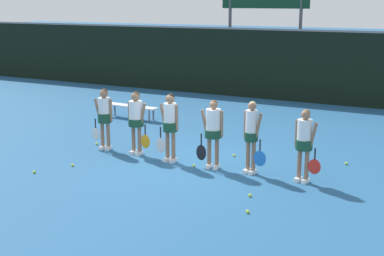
# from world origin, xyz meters

# --- Properties ---
(ground_plane) EXTENTS (140.00, 140.00, 0.00)m
(ground_plane) POSITION_xyz_m (0.00, 0.00, 0.00)
(ground_plane) COLOR #235684
(fence_windscreen) EXTENTS (60.00, 0.08, 2.92)m
(fence_windscreen) POSITION_xyz_m (0.00, 9.50, 1.47)
(fence_windscreen) COLOR black
(fence_windscreen) RESTS_ON ground_plane
(scoreboard) EXTENTS (3.92, 0.15, 4.95)m
(scoreboard) POSITION_xyz_m (-2.08, 10.83, 3.89)
(scoreboard) COLOR #515156
(scoreboard) RESTS_ON ground_plane
(bench_courtside) EXTENTS (2.05, 0.46, 0.46)m
(bench_courtside) POSITION_xyz_m (-4.29, 3.72, 0.40)
(bench_courtside) COLOR silver
(bench_courtside) RESTS_ON ground_plane
(player_0) EXTENTS (0.64, 0.37, 1.70)m
(player_0) POSITION_xyz_m (-2.74, 0.09, 1.01)
(player_0) COLOR #8C664C
(player_0) RESTS_ON ground_plane
(player_1) EXTENTS (0.68, 0.41, 1.70)m
(player_1) POSITION_xyz_m (-1.70, 0.09, 1.02)
(player_1) COLOR #8C664C
(player_1) RESTS_ON ground_plane
(player_2) EXTENTS (0.65, 0.37, 1.77)m
(player_2) POSITION_xyz_m (-0.57, -0.08, 1.05)
(player_2) COLOR #8C664C
(player_2) RESTS_ON ground_plane
(player_3) EXTENTS (0.68, 0.41, 1.70)m
(player_3) POSITION_xyz_m (0.63, -0.08, 1.01)
(player_3) COLOR #8C664C
(player_3) RESTS_ON ground_plane
(player_4) EXTENTS (0.61, 0.33, 1.74)m
(player_4) POSITION_xyz_m (1.61, -0.02, 1.01)
(player_4) COLOR #8C664C
(player_4) RESTS_ON ground_plane
(player_5) EXTENTS (0.65, 0.38, 1.68)m
(player_5) POSITION_xyz_m (2.89, -0.07, 0.99)
(player_5) COLOR #8C664C
(player_5) RESTS_ON ground_plane
(tennis_ball_0) EXTENTS (0.07, 0.07, 0.07)m
(tennis_ball_0) POSITION_xyz_m (-3.23, 0.34, 0.04)
(tennis_ball_0) COLOR #CCE033
(tennis_ball_0) RESTS_ON ground_plane
(tennis_ball_1) EXTENTS (0.07, 0.07, 0.07)m
(tennis_ball_1) POSITION_xyz_m (0.72, 1.07, 0.04)
(tennis_ball_1) COLOR #CCE033
(tennis_ball_1) RESTS_ON ground_plane
(tennis_ball_2) EXTENTS (0.07, 0.07, 0.07)m
(tennis_ball_2) POSITION_xyz_m (2.18, -1.52, 0.04)
(tennis_ball_2) COLOR #CCE033
(tennis_ball_2) RESTS_ON ground_plane
(tennis_ball_3) EXTENTS (0.07, 0.07, 0.07)m
(tennis_ball_3) POSITION_xyz_m (-2.68, 1.43, 0.03)
(tennis_ball_3) COLOR #CCE033
(tennis_ball_3) RESTS_ON ground_plane
(tennis_ball_4) EXTENTS (0.07, 0.07, 0.07)m
(tennis_ball_4) POSITION_xyz_m (-2.52, -1.58, 0.03)
(tennis_ball_4) COLOR #CCE033
(tennis_ball_4) RESTS_ON ground_plane
(tennis_ball_5) EXTENTS (0.07, 0.07, 0.07)m
(tennis_ball_5) POSITION_xyz_m (0.17, -0.21, 0.03)
(tennis_ball_5) COLOR #CCE033
(tennis_ball_5) RESTS_ON ground_plane
(tennis_ball_6) EXTENTS (0.07, 0.07, 0.07)m
(tennis_ball_6) POSITION_xyz_m (-1.52, 1.47, 0.04)
(tennis_ball_6) COLOR #CCE033
(tennis_ball_6) RESTS_ON ground_plane
(tennis_ball_7) EXTENTS (0.07, 0.07, 0.07)m
(tennis_ball_7) POSITION_xyz_m (2.46, -2.37, 0.04)
(tennis_ball_7) COLOR #CCE033
(tennis_ball_7) RESTS_ON ground_plane
(tennis_ball_8) EXTENTS (0.07, 0.07, 0.07)m
(tennis_ball_8) POSITION_xyz_m (3.50, 1.71, 0.04)
(tennis_ball_8) COLOR #CCE033
(tennis_ball_8) RESTS_ON ground_plane
(tennis_ball_9) EXTENTS (0.07, 0.07, 0.07)m
(tennis_ball_9) POSITION_xyz_m (-2.98, -2.42, 0.03)
(tennis_ball_9) COLOR #CCE033
(tennis_ball_9) RESTS_ON ground_plane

